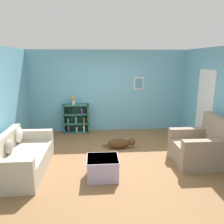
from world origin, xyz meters
TOP-DOWN VIEW (x-y plane):
  - ground_plane at (0.00, 0.00)m, footprint 14.00×14.00m
  - wall_back at (0.00, 2.25)m, footprint 5.60×0.13m
  - wall_right at (2.55, 0.02)m, footprint 0.16×5.00m
  - couch at (-1.99, -0.43)m, footprint 0.92×1.79m
  - bookshelf at (-1.02, 2.05)m, footprint 0.80×0.31m
  - recliner_chair at (1.93, -0.33)m, footprint 1.01×0.98m
  - coffee_table at (-0.27, -0.82)m, footprint 0.62×0.55m
  - dog at (0.24, 0.62)m, footprint 0.90×0.24m
  - vase at (-1.10, 2.03)m, footprint 0.13×0.13m

SIDE VIEW (x-z plane):
  - ground_plane at x=0.00m, z-range 0.00..0.00m
  - dog at x=0.24m, z-range 0.00..0.27m
  - coffee_table at x=-0.27m, z-range 0.01..0.44m
  - couch at x=-1.99m, z-range -0.10..0.68m
  - recliner_chair at x=1.93m, z-range -0.17..0.91m
  - bookshelf at x=-1.02m, z-range -0.02..0.91m
  - vase at x=-1.10m, z-range 0.94..1.20m
  - wall_right at x=2.55m, z-range -0.01..2.59m
  - wall_back at x=0.00m, z-range 0.00..2.60m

